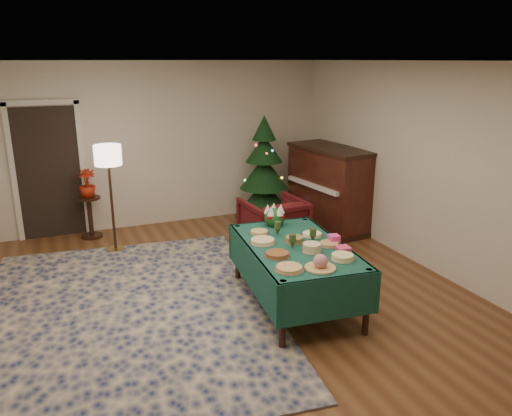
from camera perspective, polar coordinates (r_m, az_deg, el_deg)
name	(u,v)px	position (r m, az deg, el deg)	size (l,w,h in m)	color
room_shell	(219,198)	(5.13, -4.28, 1.16)	(7.00, 7.00, 7.00)	#593319
doorway	(49,169)	(8.34, -22.62, 4.16)	(1.08, 0.04, 2.16)	black
rug	(125,312)	(5.87, -14.70, -11.40)	(3.20, 4.20, 0.02)	#131E49
buffet_table	(295,257)	(5.66, 4.53, -5.61)	(1.27, 1.96, 0.72)	black
platter_0	(289,268)	(4.94, 3.80, -6.91)	(0.31, 0.31, 0.05)	silver
platter_1	(320,263)	(4.99, 7.37, -6.29)	(0.32, 0.32, 0.16)	silver
platter_2	(342,257)	(5.26, 9.85, -5.57)	(0.26, 0.26, 0.06)	silver
platter_3	(277,255)	(5.27, 2.44, -5.34)	(0.28, 0.28, 0.05)	silver
platter_4	(312,248)	(5.40, 6.39, -4.57)	(0.23, 0.23, 0.10)	silver
platter_5	(329,244)	(5.62, 8.35, -4.12)	(0.24, 0.24, 0.04)	silver
platter_6	(263,241)	(5.63, 0.76, -3.83)	(0.31, 0.31, 0.05)	silver
platter_7	(294,240)	(5.67, 4.42, -3.63)	(0.24, 0.24, 0.07)	silver
platter_8	(312,235)	(5.89, 6.42, -3.04)	(0.26, 0.26, 0.04)	silver
platter_9	(259,232)	(5.93, 0.37, -2.80)	(0.24, 0.24, 0.04)	silver
goblet_0	(278,228)	(5.86, 2.49, -2.31)	(0.08, 0.08, 0.17)	#2D471E
goblet_1	(313,235)	(5.67, 6.52, -3.09)	(0.08, 0.08, 0.17)	#2D471E
goblet_2	(293,241)	(5.47, 4.20, -3.77)	(0.08, 0.08, 0.17)	#2D471E
napkin_stack	(343,248)	(5.52, 9.92, -4.57)	(0.14, 0.14, 0.04)	#E33F63
gift_box	(334,239)	(5.70, 8.89, -3.53)	(0.12, 0.12, 0.10)	#ED4194
centerpiece	(274,216)	(6.20, 2.13, -0.89)	(0.26, 0.26, 0.30)	#1E4C1E
armchair	(273,221)	(7.33, 1.98, -1.54)	(0.83, 0.78, 0.85)	#480F11
floor_lamp	(108,162)	(7.35, -16.53, 5.09)	(0.38, 0.38, 1.57)	#A57F3F
side_table	(90,218)	(8.27, -18.41, -1.08)	(0.37, 0.37, 0.65)	black
potted_plant	(88,190)	(8.15, -18.70, 2.00)	(0.25, 0.44, 0.25)	#A2200B
christmas_tree	(264,175)	(8.51, 0.92, 3.80)	(1.11, 1.11, 1.83)	black
piano	(330,189)	(8.33, 8.41, 2.20)	(0.91, 1.64, 1.36)	black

